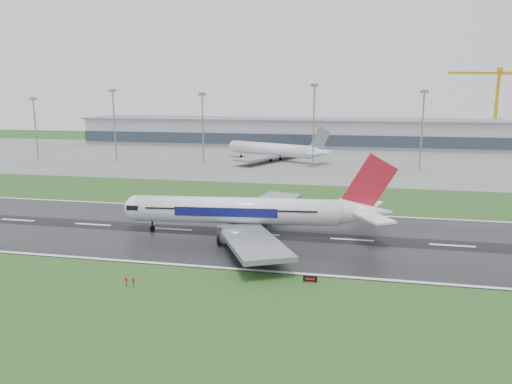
# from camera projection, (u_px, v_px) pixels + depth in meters

# --- Properties ---
(ground) EXTENTS (520.00, 520.00, 0.00)m
(ground) POSITION_uv_depth(u_px,v_px,m) (173.00, 230.00, 110.35)
(ground) COLOR #21481A
(ground) RESTS_ON ground
(runway) EXTENTS (400.00, 45.00, 0.10)m
(runway) POSITION_uv_depth(u_px,v_px,m) (173.00, 229.00, 110.34)
(runway) COLOR black
(runway) RESTS_ON ground
(apron) EXTENTS (400.00, 130.00, 0.08)m
(apron) POSITION_uv_depth(u_px,v_px,m) (269.00, 158.00, 230.30)
(apron) COLOR slate
(apron) RESTS_ON ground
(terminal) EXTENTS (240.00, 36.00, 15.00)m
(terminal) POSITION_uv_depth(u_px,v_px,m) (287.00, 132.00, 286.39)
(terminal) COLOR #989AA3
(terminal) RESTS_ON ground
(main_airliner) EXTENTS (63.82, 61.32, 17.30)m
(main_airliner) POSITION_uv_depth(u_px,v_px,m) (255.00, 195.00, 105.22)
(main_airliner) COLOR white
(main_airliner) RESTS_ON runway
(parked_airliner) EXTENTS (71.30, 69.43, 16.11)m
(parked_airliner) POSITION_uv_depth(u_px,v_px,m) (275.00, 143.00, 220.40)
(parked_airliner) COLOR silver
(parked_airliner) RESTS_ON apron
(tower_crane) EXTENTS (42.97, 17.59, 44.25)m
(tower_crane) POSITION_uv_depth(u_px,v_px,m) (496.00, 108.00, 274.81)
(tower_crane) COLOR #C89807
(tower_crane) RESTS_ON ground
(runway_sign) EXTENTS (2.31, 0.33, 1.04)m
(runway_sign) POSITION_uv_depth(u_px,v_px,m) (310.00, 279.00, 79.63)
(runway_sign) COLOR black
(runway_sign) RESTS_ON ground
(floodmast_0) EXTENTS (0.64, 0.64, 27.26)m
(floodmast_0) POSITION_uv_depth(u_px,v_px,m) (36.00, 130.00, 224.26)
(floodmast_0) COLOR gray
(floodmast_0) RESTS_ON ground
(floodmast_1) EXTENTS (0.64, 0.64, 30.80)m
(floodmast_1) POSITION_uv_depth(u_px,v_px,m) (115.00, 127.00, 216.10)
(floodmast_1) COLOR gray
(floodmast_1) RESTS_ON ground
(floodmast_2) EXTENTS (0.64, 0.64, 29.32)m
(floodmast_2) POSITION_uv_depth(u_px,v_px,m) (203.00, 130.00, 208.18)
(floodmast_2) COLOR gray
(floodmast_2) RESTS_ON ground
(floodmast_3) EXTENTS (0.64, 0.64, 32.91)m
(floodmast_3) POSITION_uv_depth(u_px,v_px,m) (314.00, 128.00, 198.52)
(floodmast_3) COLOR gray
(floodmast_3) RESTS_ON ground
(floodmast_4) EXTENTS (0.64, 0.64, 30.39)m
(floodmast_4) POSITION_uv_depth(u_px,v_px,m) (422.00, 132.00, 190.45)
(floodmast_4) COLOR gray
(floodmast_4) RESTS_ON ground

